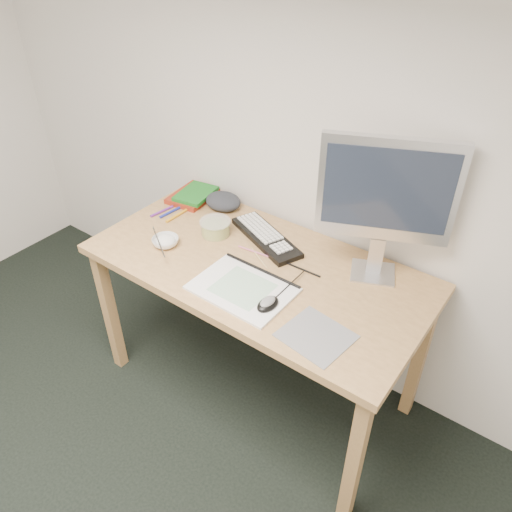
{
  "coord_description": "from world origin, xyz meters",
  "views": [
    {
      "loc": [
        1.13,
        0.13,
        1.98
      ],
      "look_at": [
        0.2,
        1.39,
        0.83
      ],
      "focal_mm": 35.0,
      "sensor_mm": 36.0,
      "label": 1
    }
  ],
  "objects_px": {
    "monitor": "(386,194)",
    "rice_bowl": "(165,242)",
    "sketchpad": "(243,289)",
    "keyboard": "(266,238)",
    "desk": "(257,280)"
  },
  "relations": [
    {
      "from": "rice_bowl",
      "to": "desk",
      "type": "bearing_deg",
      "value": 17.32
    },
    {
      "from": "desk",
      "to": "monitor",
      "type": "bearing_deg",
      "value": 28.95
    },
    {
      "from": "sketchpad",
      "to": "keyboard",
      "type": "distance_m",
      "value": 0.35
    },
    {
      "from": "keyboard",
      "to": "sketchpad",
      "type": "bearing_deg",
      "value": -46.73
    },
    {
      "from": "sketchpad",
      "to": "rice_bowl",
      "type": "height_order",
      "value": "rice_bowl"
    },
    {
      "from": "monitor",
      "to": "rice_bowl",
      "type": "xyz_separation_m",
      "value": [
        -0.8,
        -0.35,
        -0.34
      ]
    },
    {
      "from": "monitor",
      "to": "desk",
      "type": "bearing_deg",
      "value": -174.65
    },
    {
      "from": "keyboard",
      "to": "rice_bowl",
      "type": "xyz_separation_m",
      "value": [
        -0.32,
        -0.29,
        0.01
      ]
    },
    {
      "from": "monitor",
      "to": "rice_bowl",
      "type": "height_order",
      "value": "monitor"
    },
    {
      "from": "sketchpad",
      "to": "keyboard",
      "type": "height_order",
      "value": "keyboard"
    },
    {
      "from": "desk",
      "to": "rice_bowl",
      "type": "xyz_separation_m",
      "value": [
        -0.39,
        -0.12,
        0.1
      ]
    },
    {
      "from": "monitor",
      "to": "rice_bowl",
      "type": "distance_m",
      "value": 0.94
    },
    {
      "from": "desk",
      "to": "monitor",
      "type": "xyz_separation_m",
      "value": [
        0.41,
        0.23,
        0.44
      ]
    },
    {
      "from": "sketchpad",
      "to": "keyboard",
      "type": "bearing_deg",
      "value": 111.27
    },
    {
      "from": "desk",
      "to": "monitor",
      "type": "relative_size",
      "value": 2.45
    }
  ]
}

